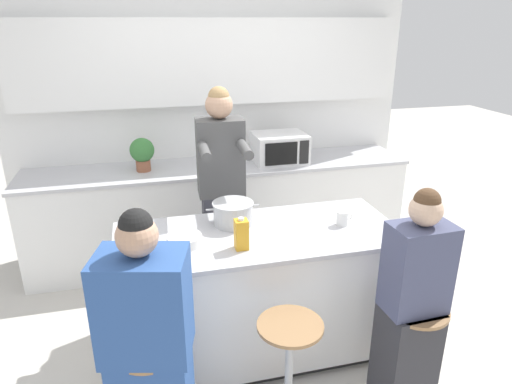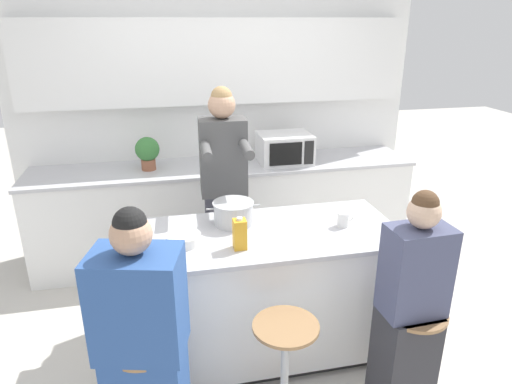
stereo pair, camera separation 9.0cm
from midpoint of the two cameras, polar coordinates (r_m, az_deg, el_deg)
name	(u,v)px [view 1 (the left image)]	position (r m, az deg, el deg)	size (l,w,h in m)	color
ground_plane	(259,348)	(3.43, -0.46, -18.87)	(16.00, 16.00, 0.00)	beige
wall_back	(212,92)	(4.40, -6.10, 12.27)	(3.80, 0.22, 2.70)	white
back_counter	(221,211)	(4.39, -4.96, -2.37)	(3.53, 0.65, 0.93)	white
kitchen_island	(259,292)	(3.15, -0.48, -12.45)	(1.82, 0.78, 0.91)	black
bar_stool_center	(289,372)	(2.71, 3.09, -21.58)	(0.38, 0.38, 0.68)	#997047
bar_stool_rightmost	(410,354)	(2.94, 17.79, -18.75)	(0.38, 0.38, 0.68)	#997047
person_cooking	(222,199)	(3.54, -5.03, -0.91)	(0.38, 0.56, 1.74)	#383842
person_wrapped_blanket	(149,352)	(2.41, -14.36, -18.79)	(0.47, 0.38, 1.43)	#2D5193
person_seated_near	(411,314)	(2.77, 17.88, -14.35)	(0.34, 0.28, 1.39)	#333338
cooking_pot	(233,213)	(3.02, -3.75, -2.68)	(0.36, 0.27, 0.15)	#B7BABC
fruit_bowl	(184,240)	(2.81, -9.87, -5.94)	(0.21, 0.21, 0.06)	white
coffee_cup_near	(342,218)	(3.06, 9.93, -3.26)	(0.11, 0.08, 0.10)	white
banana_bunch	(126,269)	(2.60, -16.87, -9.19)	(0.14, 0.10, 0.04)	yellow
juice_carton	(241,234)	(2.70, -2.80, -5.30)	(0.08, 0.08, 0.20)	gold
microwave	(279,148)	(4.28, 2.34, 5.53)	(0.48, 0.40, 0.27)	white
potted_plant	(142,152)	(4.14, -14.65, 4.82)	(0.21, 0.21, 0.30)	#93563D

